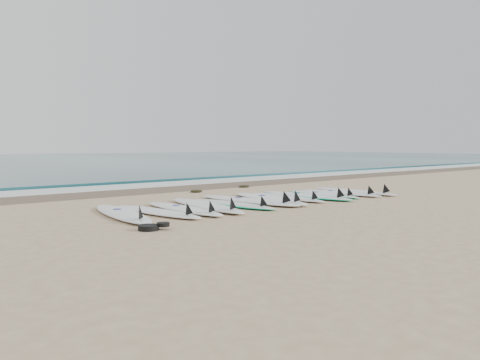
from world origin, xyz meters
TOP-DOWN VIEW (x-y plane):
  - ground at (0.00, 0.00)m, footprint 120.00×120.00m
  - wet_sand_band at (0.00, 4.10)m, footprint 120.00×1.80m
  - foam_band at (0.00, 5.50)m, footprint 120.00×1.40m
  - wave_crest at (0.00, 7.00)m, footprint 120.00×1.00m
  - surfboard_0 at (-3.38, 0.09)m, footprint 0.98×2.85m
  - surfboard_1 at (-2.73, -0.08)m, footprint 0.84×2.54m
  - surfboard_2 at (-2.14, -0.06)m, footprint 0.53×2.56m
  - surfboard_3 at (-1.53, 0.03)m, footprint 0.92×2.90m
  - surfboard_4 at (-0.91, -0.03)m, footprint 0.85×2.51m
  - surfboard_5 at (-0.28, 0.11)m, footprint 1.00×2.96m
  - surfboard_6 at (0.33, 0.08)m, footprint 1.07×2.95m
  - surfboard_7 at (0.91, 0.07)m, footprint 0.60×2.48m
  - surfboard_8 at (1.50, 0.02)m, footprint 0.89×2.79m
  - surfboard_9 at (2.16, 0.03)m, footprint 0.57×2.31m
  - surfboard_10 at (2.71, -0.07)m, footprint 0.74×2.55m
  - surfboard_11 at (3.32, -0.10)m, footprint 0.57×2.71m
  - seaweed_near at (0.12, 2.84)m, footprint 0.36×0.28m
  - seaweed_far at (2.11, 3.15)m, footprint 0.37×0.29m
  - leash_coil at (-3.64, -1.45)m, footprint 0.46×0.36m

SIDE VIEW (x-z plane):
  - ground at x=0.00m, z-range 0.00..0.00m
  - wet_sand_band at x=0.00m, z-range 0.00..0.01m
  - foam_band at x=0.00m, z-range 0.00..0.04m
  - seaweed_near at x=0.12m, z-range 0.00..0.07m
  - seaweed_far at x=2.11m, z-range 0.00..0.07m
  - surfboard_9 at x=2.16m, z-range -0.10..0.19m
  - surfboard_4 at x=-0.91m, z-range -0.11..0.20m
  - leash_coil at x=-3.64m, z-range -0.01..0.10m
  - wave_crest at x=0.00m, z-range 0.00..0.10m
  - surfboard_8 at x=1.50m, z-range -0.12..0.23m
  - surfboard_7 at x=0.91m, z-range -0.10..0.21m
  - surfboard_1 at x=-2.73m, z-range -0.10..0.22m
  - surfboard_10 at x=2.71m, z-range -0.11..0.22m
  - surfboard_2 at x=-2.14m, z-range -0.11..0.22m
  - surfboard_11 at x=3.32m, z-range -0.11..0.23m
  - surfboard_0 at x=-3.38m, z-range -0.12..0.24m
  - surfboard_3 at x=-1.53m, z-range -0.12..0.25m
  - surfboard_6 at x=0.33m, z-range -0.12..0.25m
  - surfboard_5 at x=-0.28m, z-range -0.12..0.25m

